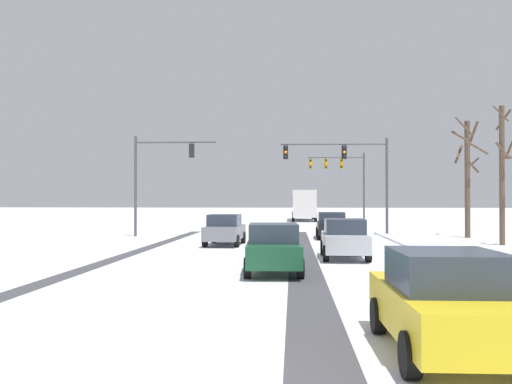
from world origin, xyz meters
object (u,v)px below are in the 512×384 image
object	(u,v)px
car_black_lead	(331,225)
bus_oncoming	(304,203)
car_silver_third	(344,239)
traffic_signal_near_left	(157,169)
traffic_signal_near_right	(349,165)
traffic_signal_far_right	(341,173)
car_grey_second	(225,230)
car_yellow_cab_fifth	(445,302)
car_dark_green_fourth	(274,248)
bare_tree_sidewalk_mid	(503,171)
bare_tree_sidewalk_far	(468,173)

from	to	relation	value
car_black_lead	bus_oncoming	distance (m)	29.11
car_silver_third	bus_oncoming	xyz separation A→B (m)	(-0.86, 40.71, 1.18)
traffic_signal_near_left	traffic_signal_near_right	xyz separation A→B (m)	(12.53, 1.88, 0.31)
traffic_signal_far_right	car_grey_second	world-z (taller)	traffic_signal_far_right
car_black_lead	car_grey_second	xyz separation A→B (m)	(-5.93, -5.41, 0.00)
traffic_signal_near_right	bus_oncoming	world-z (taller)	traffic_signal_near_right
traffic_signal_far_right	car_yellow_cab_fifth	size ratio (longest dim) A/B	1.58
car_black_lead	car_yellow_cab_fifth	bearing A→B (deg)	-90.01
traffic_signal_near_left	car_dark_green_fourth	distance (m)	19.57
traffic_signal_far_right	bare_tree_sidewalk_mid	size ratio (longest dim) A/B	0.89
car_black_lead	car_silver_third	xyz separation A→B (m)	(-0.27, -11.65, 0.00)
traffic_signal_near_left	car_yellow_cab_fifth	distance (m)	29.22
car_yellow_cab_fifth	bus_oncoming	size ratio (longest dim) A/B	0.38
traffic_signal_near_right	bare_tree_sidewalk_mid	xyz separation A→B (m)	(7.29, -7.49, -0.77)
car_dark_green_fourth	bare_tree_sidewalk_far	world-z (taller)	bare_tree_sidewalk_far
car_grey_second	traffic_signal_far_right	bearing A→B (deg)	69.00
bare_tree_sidewalk_far	car_silver_third	bearing A→B (deg)	-124.47
car_black_lead	bus_oncoming	xyz separation A→B (m)	(-1.13, 29.06, 1.18)
bare_tree_sidewalk_far	traffic_signal_near_left	bearing A→B (deg)	-179.73
car_dark_green_fourth	car_yellow_cab_fifth	size ratio (longest dim) A/B	1.01
traffic_signal_near_right	bare_tree_sidewalk_mid	distance (m)	10.48
car_yellow_cab_fifth	traffic_signal_near_left	bearing A→B (deg)	112.57
traffic_signal_near_right	car_silver_third	size ratio (longest dim) A/B	1.74
bare_tree_sidewalk_mid	bare_tree_sidewalk_far	world-z (taller)	bare_tree_sidewalk_far
traffic_signal_far_right	bus_oncoming	size ratio (longest dim) A/B	0.59
car_silver_third	car_yellow_cab_fifth	world-z (taller)	same
traffic_signal_near_left	bare_tree_sidewalk_far	distance (m)	19.72
car_dark_green_fourth	car_silver_third	bearing A→B (deg)	59.51
car_yellow_cab_fifth	bare_tree_sidewalk_far	xyz separation A→B (m)	(8.59, 26.87, 3.26)
car_yellow_cab_fifth	bare_tree_sidewalk_far	size ratio (longest dim) A/B	0.54
traffic_signal_near_left	car_silver_third	distance (m)	17.17
traffic_signal_near_left	car_silver_third	bearing A→B (deg)	-49.69
car_black_lead	bare_tree_sidewalk_far	bearing A→B (deg)	8.27
car_silver_third	car_black_lead	bearing A→B (deg)	88.67
traffic_signal_near_left	bare_tree_sidewalk_mid	world-z (taller)	bare_tree_sidewalk_mid
car_black_lead	car_yellow_cab_fifth	world-z (taller)	same
traffic_signal_far_right	bare_tree_sidewalk_mid	world-z (taller)	bare_tree_sidewalk_mid
car_dark_green_fourth	traffic_signal_near_right	bearing A→B (deg)	77.21
bare_tree_sidewalk_far	car_black_lead	bearing A→B (deg)	-171.73
traffic_signal_far_right	car_silver_third	xyz separation A→B (m)	(-2.20, -26.71, -3.94)
traffic_signal_near_left	car_silver_third	world-z (taller)	traffic_signal_near_left
car_yellow_cab_fifth	bus_oncoming	bearing A→B (deg)	91.18
traffic_signal_far_right	car_dark_green_fourth	distance (m)	31.96
traffic_signal_near_right	car_dark_green_fourth	xyz separation A→B (m)	(-4.39, -19.32, -3.88)
car_grey_second	car_yellow_cab_fifth	distance (m)	21.07
bus_oncoming	car_yellow_cab_fifth	bearing A→B (deg)	-88.82
bus_oncoming	bare_tree_sidewalk_far	size ratio (longest dim) A/B	1.45
car_black_lead	car_grey_second	distance (m)	8.03
car_dark_green_fourth	bare_tree_sidewalk_mid	xyz separation A→B (m)	(11.67, 11.83, 3.10)
traffic_signal_far_right	car_dark_green_fourth	bearing A→B (deg)	-98.93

